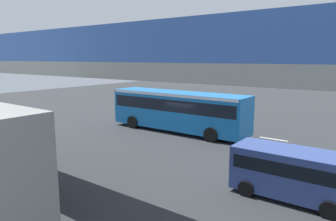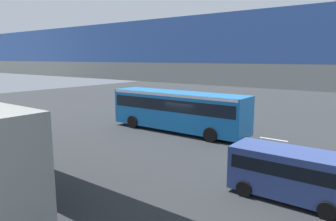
{
  "view_description": "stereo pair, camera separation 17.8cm",
  "coord_description": "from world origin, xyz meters",
  "px_view_note": "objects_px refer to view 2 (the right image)",
  "views": [
    {
      "loc": [
        -12.69,
        19.41,
        5.78
      ],
      "look_at": [
        1.89,
        -0.37,
        1.6
      ],
      "focal_mm": 33.02,
      "sensor_mm": 36.0,
      "label": 1
    },
    {
      "loc": [
        -12.83,
        19.31,
        5.78
      ],
      "look_at": [
        1.89,
        -0.37,
        1.6
      ],
      "focal_mm": 33.02,
      "sensor_mm": 36.0,
      "label": 2
    }
  ],
  "objects_px": {
    "traffic_sign": "(239,107)",
    "bicycle_orange": "(302,160)",
    "bicycle_black": "(272,161)",
    "parked_van": "(291,171)",
    "city_bus": "(178,108)"
  },
  "relations": [
    {
      "from": "city_bus",
      "to": "bicycle_black",
      "type": "distance_m",
      "value": 9.7
    },
    {
      "from": "parked_van",
      "to": "bicycle_orange",
      "type": "xyz_separation_m",
      "value": [
        0.55,
        -4.33,
        -0.81
      ]
    },
    {
      "from": "bicycle_black",
      "to": "traffic_sign",
      "type": "bearing_deg",
      "value": -54.23
    },
    {
      "from": "parked_van",
      "to": "bicycle_orange",
      "type": "distance_m",
      "value": 4.44
    },
    {
      "from": "parked_van",
      "to": "bicycle_black",
      "type": "xyz_separation_m",
      "value": [
        1.82,
        -3.18,
        -0.81
      ]
    },
    {
      "from": "bicycle_orange",
      "to": "bicycle_black",
      "type": "height_order",
      "value": "same"
    },
    {
      "from": "city_bus",
      "to": "traffic_sign",
      "type": "distance_m",
      "value": 4.93
    },
    {
      "from": "bicycle_black",
      "to": "traffic_sign",
      "type": "height_order",
      "value": "traffic_sign"
    },
    {
      "from": "parked_van",
      "to": "traffic_sign",
      "type": "distance_m",
      "value": 12.43
    },
    {
      "from": "city_bus",
      "to": "parked_van",
      "type": "distance_m",
      "value": 12.73
    },
    {
      "from": "city_bus",
      "to": "traffic_sign",
      "type": "bearing_deg",
      "value": -138.17
    },
    {
      "from": "parked_van",
      "to": "bicycle_orange",
      "type": "relative_size",
      "value": 2.71
    },
    {
      "from": "traffic_sign",
      "to": "bicycle_orange",
      "type": "bearing_deg",
      "value": 137.04
    },
    {
      "from": "bicycle_black",
      "to": "bicycle_orange",
      "type": "bearing_deg",
      "value": -137.93
    },
    {
      "from": "city_bus",
      "to": "bicycle_black",
      "type": "height_order",
      "value": "city_bus"
    }
  ]
}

